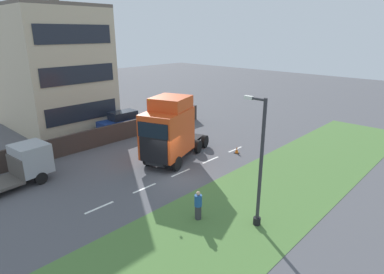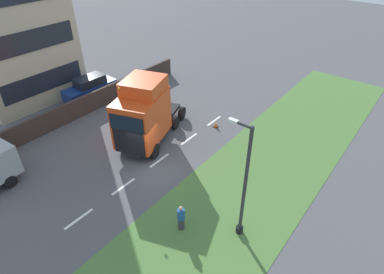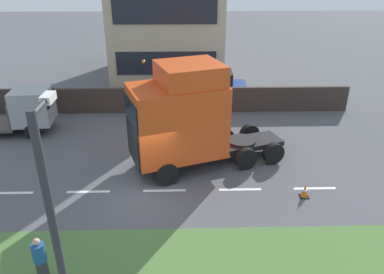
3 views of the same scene
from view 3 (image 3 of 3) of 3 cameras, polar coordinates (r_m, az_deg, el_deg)
ground_plane at (r=16.03m, az=-6.73°, el=-8.15°), size 120.00×120.00×0.00m
lane_markings at (r=15.98m, az=-4.21°, el=-8.14°), size 0.16×14.60×0.00m
boundary_wall at (r=23.74m, az=-5.11°, el=5.61°), size 0.25×24.00×1.60m
building_block at (r=31.36m, az=-3.78°, el=20.02°), size 10.96×8.15×12.82m
lorry_cab at (r=16.55m, az=-1.37°, el=2.87°), size 4.72×7.53×5.05m
flatbed_truck at (r=22.67m, az=-24.19°, el=3.82°), size 2.57×5.80×2.48m
parked_car at (r=25.33m, az=2.97°, el=7.49°), size 1.98×4.71×2.10m
lamp_post at (r=8.85m, az=-19.13°, el=-18.04°), size 1.31×0.38×6.51m
pedestrian at (r=12.48m, az=-22.08°, el=-17.05°), size 0.39×0.39×1.59m
traffic_cone_lead at (r=16.08m, az=16.81°, el=-7.87°), size 0.36×0.36×0.58m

